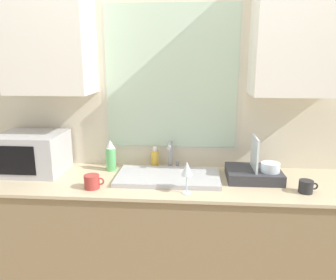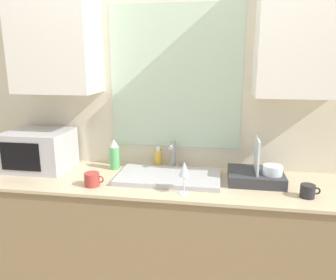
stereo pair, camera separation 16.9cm
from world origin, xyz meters
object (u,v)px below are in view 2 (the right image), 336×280
Objects in this scene: dish_rack at (257,174)px; wine_glass at (184,170)px; faucet at (174,153)px; mug_near_sink at (92,179)px; soap_bottle at (158,159)px; microwave at (39,150)px; spray_bottle at (114,155)px.

dish_rack reaches higher than wine_glass.
faucet reaches higher than mug_near_sink.
mug_near_sink is at bearing 177.30° from wine_glass.
soap_bottle is 0.51m from wine_glass.
microwave is 1.54m from dish_rack.
mug_near_sink is (-0.03, -0.34, -0.06)m from spray_bottle.
spray_bottle is 1.38× the size of soap_bottle.
faucet is at bearing 106.08° from wine_glass.
faucet is 0.59× the size of dish_rack.
microwave is at bearing 178.78° from dish_rack.
dish_rack is at bearing -14.54° from soap_bottle.
faucet is 0.44m from wine_glass.
faucet is 0.61m from mug_near_sink.
wine_glass is at bearing -61.32° from soap_bottle.
mug_near_sink is (-1.03, -0.24, -0.01)m from dish_rack.
faucet is 1.30× the size of soap_bottle.
soap_bottle is (-0.69, 0.18, 0.02)m from dish_rack.
dish_rack is 0.53m from wine_glass.
microwave reaches higher than spray_bottle.
spray_bottle is (-0.43, -0.05, -0.02)m from faucet.
spray_bottle is 0.32m from soap_bottle.
microwave is at bearing 164.78° from wine_glass.
dish_rack is 1.59× the size of spray_bottle.
spray_bottle reaches higher than faucet.
dish_rack reaches higher than spray_bottle.
dish_rack is at bearing -6.11° from spray_bottle.
dish_rack is at bearing -15.21° from faucet.
faucet is 0.59m from dish_rack.
wine_glass is (-0.45, -0.26, 0.10)m from dish_rack.
microwave is 1.98× the size of spray_bottle.
microwave is 2.22× the size of wine_glass.
spray_bottle is at bearing -173.68° from faucet.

